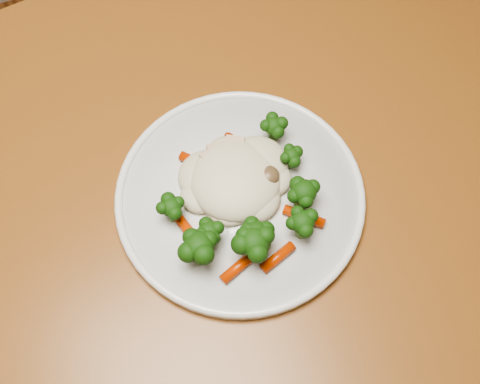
# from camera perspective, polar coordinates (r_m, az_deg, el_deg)

# --- Properties ---
(dining_table) EXTENTS (1.30, 0.93, 0.75)m
(dining_table) POSITION_cam_1_polar(r_m,az_deg,el_deg) (0.80, -4.53, -4.85)
(dining_table) COLOR brown
(dining_table) RESTS_ON ground
(plate) EXTENTS (0.29, 0.29, 0.01)m
(plate) POSITION_cam_1_polar(r_m,az_deg,el_deg) (0.71, 0.00, -0.50)
(plate) COLOR silver
(plate) RESTS_ON dining_table
(meal) EXTENTS (0.19, 0.18, 0.05)m
(meal) POSITION_cam_1_polar(r_m,az_deg,el_deg) (0.68, 0.24, -0.56)
(meal) COLOR beige
(meal) RESTS_ON plate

